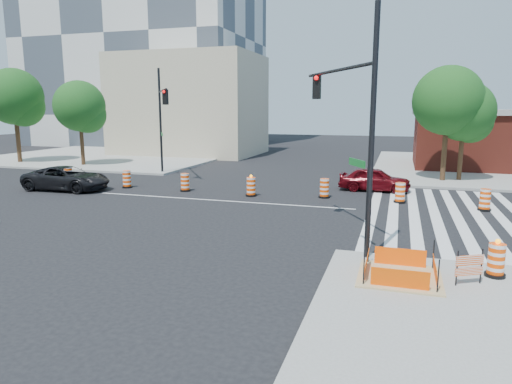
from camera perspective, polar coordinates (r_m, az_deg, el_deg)
ground at (r=23.68m, az=-4.74°, el=-1.06°), size 120.00×120.00×0.00m
sidewalk_nw at (r=47.94m, az=-16.69°, el=4.46°), size 22.00×22.00×0.15m
crosswalk_east at (r=22.09m, az=22.63°, el=-2.67°), size 6.75×13.50×0.01m
lane_centerline at (r=23.68m, az=-4.74°, el=-1.05°), size 14.00×0.12×0.01m
excavation_pit at (r=13.26m, az=17.50°, el=-9.85°), size 2.20×2.20×0.90m
beige_midrise at (r=48.19m, az=-8.26°, el=10.69°), size 14.00×10.00×10.00m
red_coupe at (r=27.11m, az=14.59°, el=1.56°), size 4.04×1.68×1.37m
dark_suv at (r=28.72m, az=-22.58°, el=1.60°), size 5.07×2.51×1.38m
signal_pole_se at (r=15.47m, az=11.73°, el=9.97°), size 2.98×5.01×7.55m
signal_pole_nw at (r=32.22m, az=-11.70°, el=9.88°), size 3.16×4.70×7.33m
pit_drum at (r=14.22m, az=27.81°, el=-7.63°), size 0.55×0.55×1.07m
barricade at (r=13.27m, az=25.12°, el=-8.31°), size 0.72×0.43×0.95m
tree_north_a at (r=44.07m, az=-27.88°, el=10.13°), size 4.71×4.71×8.01m
tree_north_b at (r=39.75m, az=-21.10°, el=9.65°), size 4.06×4.06×6.90m
tree_north_c at (r=31.42m, az=22.93°, el=10.03°), size 4.32×4.32×7.34m
tree_north_d at (r=32.02m, az=24.62°, el=8.77°), size 3.76×3.76×6.40m
median_drum_0 at (r=31.62m, az=-22.38°, el=1.97°), size 0.60×0.60×1.02m
median_drum_1 at (r=28.40m, az=-15.83°, el=1.48°), size 0.60×0.60×1.02m
median_drum_2 at (r=26.49m, az=-8.86°, el=1.13°), size 0.60×0.60×1.02m
median_drum_3 at (r=24.69m, az=-0.62°, el=0.60°), size 0.60×0.60×1.18m
median_drum_4 at (r=24.52m, az=8.54°, el=0.39°), size 0.60×0.60×1.02m
median_drum_5 at (r=24.08m, az=17.56°, el=-0.17°), size 0.60×0.60×1.02m
median_drum_6 at (r=23.71m, az=26.70°, el=-0.96°), size 0.60×0.60×1.02m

